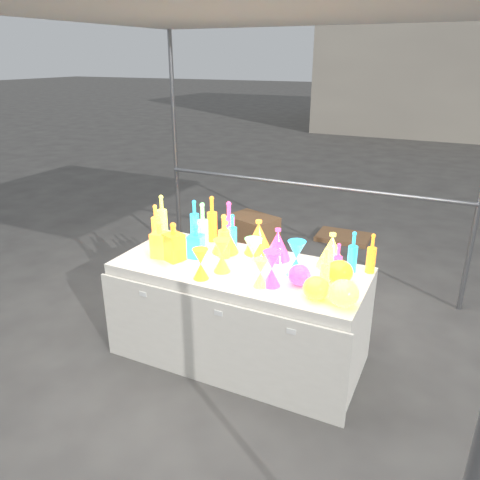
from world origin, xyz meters
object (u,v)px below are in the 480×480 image
at_px(bottle_0, 156,222).
at_px(hourglass_0, 201,264).
at_px(decanter_0, 160,239).
at_px(cardboard_box_closed, 252,233).
at_px(lampshade_0, 225,237).
at_px(display_table, 239,312).
at_px(globe_0, 316,289).

bearing_deg(bottle_0, hourglass_0, -34.54).
distance_m(decanter_0, hourglass_0, 0.50).
height_order(cardboard_box_closed, lampshade_0, lampshade_0).
distance_m(cardboard_box_closed, hourglass_0, 2.47).
relative_size(hourglass_0, lampshade_0, 0.87).
height_order(cardboard_box_closed, bottle_0, bottle_0).
height_order(decanter_0, lampshade_0, decanter_0).
relative_size(display_table, globe_0, 11.23).
bearing_deg(display_table, globe_0, -19.58).
xyz_separation_m(hourglass_0, lampshade_0, (-0.06, 0.48, 0.02)).
distance_m(display_table, hourglass_0, 0.58).
bearing_deg(globe_0, bottle_0, 164.16).
bearing_deg(hourglass_0, decanter_0, 157.53).
relative_size(bottle_0, hourglass_0, 1.37).
bearing_deg(hourglass_0, display_table, 62.38).
height_order(display_table, bottle_0, bottle_0).
bearing_deg(lampshade_0, globe_0, -15.11).
distance_m(hourglass_0, lampshade_0, 0.48).
distance_m(cardboard_box_closed, decanter_0, 2.22).
bearing_deg(lampshade_0, bottle_0, -168.93).
bearing_deg(bottle_0, lampshade_0, -0.15).
height_order(display_table, globe_0, globe_0).
xyz_separation_m(bottle_0, lampshade_0, (0.64, -0.00, -0.02)).
relative_size(display_table, bottle_0, 6.28).
bearing_deg(bottle_0, cardboard_box_closed, 88.39).
distance_m(display_table, decanter_0, 0.80).
distance_m(display_table, bottle_0, 1.02).
distance_m(bottle_0, lampshade_0, 0.64).
bearing_deg(decanter_0, globe_0, -12.66).
xyz_separation_m(display_table, decanter_0, (-0.61, -0.10, 0.52)).
relative_size(display_table, cardboard_box_closed, 3.35).
xyz_separation_m(display_table, globe_0, (0.63, -0.23, 0.44)).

